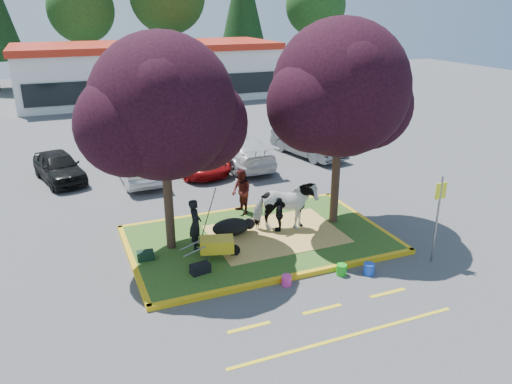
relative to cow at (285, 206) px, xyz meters
name	(u,v)px	position (x,y,z in m)	size (l,w,h in m)	color
ground	(259,241)	(-1.00, -0.16, -1.02)	(90.00, 90.00, 0.00)	#424244
median_island	(259,239)	(-1.00, -0.16, -0.94)	(8.00, 5.00, 0.15)	#274816
curb_near	(294,277)	(-1.00, -2.74, -0.94)	(8.30, 0.16, 0.15)	gold
curb_far	(232,211)	(-1.00, 2.42, -0.94)	(8.30, 0.16, 0.15)	gold
curb_left	(132,262)	(-5.08, -0.16, -0.94)	(0.16, 5.30, 0.15)	gold
curb_right	(365,220)	(3.08, -0.16, -0.94)	(0.16, 5.30, 0.15)	gold
straw_bedding	(276,234)	(-0.40, -0.16, -0.86)	(4.20, 3.00, 0.01)	#E1B65C
tree_purple_left	(163,114)	(-3.78, 0.22, 3.34)	(5.06, 4.20, 6.51)	black
tree_purple_right	(341,95)	(1.92, 0.02, 3.54)	(5.30, 4.40, 6.82)	black
fire_lane_stripe_a	(249,327)	(-3.00, -4.36, -1.02)	(1.10, 0.12, 0.01)	yellow
fire_lane_stripe_b	(322,309)	(-1.00, -4.36, -1.02)	(1.10, 0.12, 0.01)	yellow
fire_lane_stripe_c	(388,293)	(1.00, -4.36, -1.02)	(1.10, 0.12, 0.01)	yellow
fire_lane_long	(348,336)	(-1.00, -5.56, -1.02)	(6.00, 0.10, 0.01)	yellow
retail_building	(149,70)	(1.00, 27.82, 1.23)	(20.40, 8.40, 4.40)	silver
cow	(285,206)	(0.00, 0.00, 0.00)	(0.94, 2.06, 1.74)	white
calf	(231,227)	(-1.77, 0.35, -0.59)	(1.28, 0.73, 0.56)	black
handler	(195,224)	(-3.09, -0.12, -0.06)	(0.59, 0.38, 1.61)	black
visitor_a	(241,192)	(-0.80, 1.94, -0.05)	(0.80, 0.62, 1.64)	#431313
visitor_b	(279,214)	(-0.18, 0.04, -0.27)	(0.70, 0.29, 1.19)	black
wheelbarrow	(217,245)	(-2.71, -1.06, -0.41)	(1.78, 0.84, 0.67)	black
gear_bag_dark	(200,269)	(-3.42, -1.67, -0.73)	(0.55, 0.30, 0.28)	black
gear_bag_green	(145,255)	(-4.70, -0.28, -0.74)	(0.49, 0.30, 0.26)	black
sign_post	(438,210)	(3.30, -3.38, 0.66)	(0.38, 0.06, 2.70)	slate
bucket_green	(341,270)	(0.36, -3.05, -0.86)	(0.30, 0.30, 0.32)	green
bucket_pink	(287,280)	(-1.34, -2.96, -0.87)	(0.28, 0.28, 0.30)	#EE359C
bucket_blue	(369,269)	(1.11, -3.31, -0.85)	(0.31, 0.31, 0.34)	blue
car_black	(59,166)	(-6.76, 8.68, -0.37)	(1.54, 3.84, 1.31)	black
car_silver	(137,164)	(-3.58, 7.53, -0.28)	(1.56, 4.46, 1.47)	#A7ABAF
car_red	(193,158)	(-0.98, 7.84, -0.38)	(2.11, 4.57, 1.27)	maroon
car_white	(241,151)	(1.36, 7.73, -0.30)	(2.01, 4.94, 1.43)	silver
car_grey	(308,142)	(5.10, 7.97, -0.28)	(1.55, 4.46, 1.47)	#585C5F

